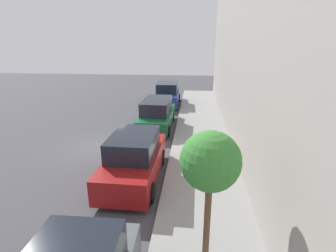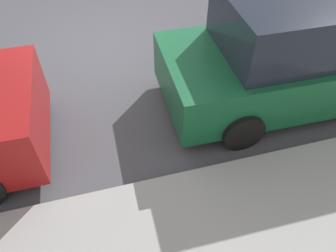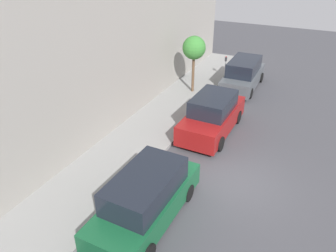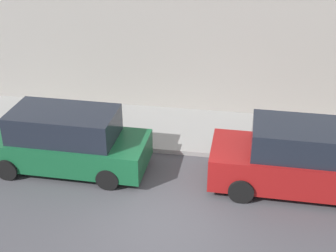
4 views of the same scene
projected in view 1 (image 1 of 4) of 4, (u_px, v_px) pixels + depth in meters
The scene contains 7 objects.
ground_plane at pixel (108, 146), 14.34m from camera, with size 60.00×60.00×0.00m, color #424247.
sidewalk at pixel (202, 148), 13.83m from camera, with size 3.17×32.00×0.15m.
building_facade at pixel (265, 28), 11.71m from camera, with size 2.00×32.00×12.08m.
parked_suv_second at pixel (134, 159), 10.65m from camera, with size 2.08×4.83×1.98m.
parked_minivan_third at pixel (157, 114), 17.03m from camera, with size 2.02×4.93×1.90m.
parked_suv_fourth at pixel (167, 95), 23.00m from camera, with size 2.08×4.85×1.98m.
street_tree at pixel (210, 163), 5.88m from camera, with size 1.40×1.40×3.50m.
Camera 1 is at (4.59, -12.87, 5.55)m, focal length 28.00 mm.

